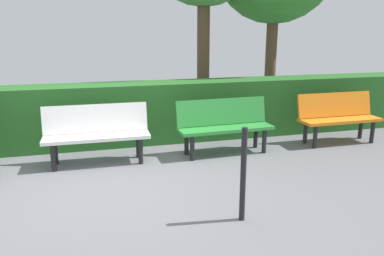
% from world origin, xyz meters
% --- Properties ---
extents(ground_plane, '(17.62, 17.62, 0.00)m').
position_xyz_m(ground_plane, '(0.00, 0.00, 0.00)').
color(ground_plane, slate).
extents(bench_orange, '(1.44, 0.48, 0.86)m').
position_xyz_m(bench_orange, '(-4.01, -0.74, 0.48)').
color(bench_orange, orange).
rests_on(bench_orange, ground_plane).
extents(bench_green, '(1.53, 0.53, 0.86)m').
position_xyz_m(bench_green, '(-1.91, -0.70, 0.48)').
color(bench_green, '#2D8C38').
rests_on(bench_green, ground_plane).
extents(bench_white, '(1.52, 0.47, 0.86)m').
position_xyz_m(bench_white, '(0.07, -0.75, 0.48)').
color(bench_white, white).
rests_on(bench_white, ground_plane).
extents(hedge_row, '(13.62, 0.67, 1.04)m').
position_xyz_m(hedge_row, '(-0.95, -1.66, 0.52)').
color(hedge_row, '#266023').
rests_on(hedge_row, ground_plane).
extents(railing_post_mid, '(0.06, 0.06, 1.00)m').
position_xyz_m(railing_post_mid, '(-1.33, 1.47, 0.50)').
color(railing_post_mid, black).
rests_on(railing_post_mid, ground_plane).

